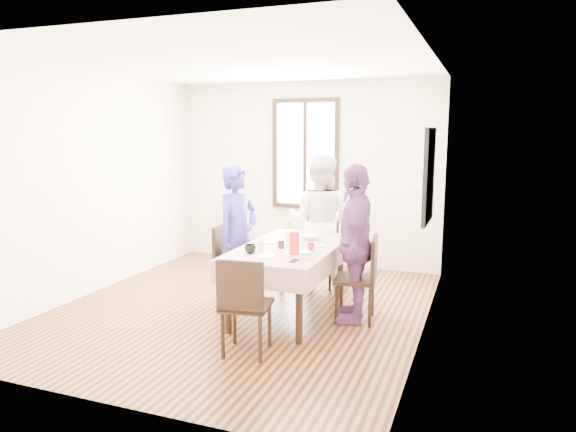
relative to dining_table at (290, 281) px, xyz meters
The scene contains 31 objects.
ground 0.68m from the dining_table, behind, with size 4.50×4.50×0.00m, color black.
back_wall 2.47m from the dining_table, 104.40° to the left, with size 4.00×4.00×0.00m, color beige.
right_wall 1.74m from the dining_table, ahead, with size 4.50×4.50×0.00m, color beige.
window_frame 2.59m from the dining_table, 104.52° to the left, with size 1.02×0.06×1.62m, color black.
window_pane 2.60m from the dining_table, 104.46° to the left, with size 0.90×0.02×1.50m, color white.
art_poster 1.86m from the dining_table, 10.11° to the left, with size 0.04×0.76×0.96m, color red.
dining_table is the anchor object (origin of this frame).
tablecloth 0.38m from the dining_table, 45.00° to the left, with size 0.99×1.73×0.01m, color #511308.
chair_left 0.74m from the dining_table, 168.20° to the left, with size 0.42×0.42×0.91m, color black.
chair_right 0.73m from the dining_table, ahead, with size 0.42×0.42×0.91m, color black.
chair_far 1.11m from the dining_table, 90.00° to the left, with size 0.42×0.42×0.91m, color black.
chair_near 1.11m from the dining_table, 90.00° to the right, with size 0.42×0.42×0.91m, color black.
person_left 0.84m from the dining_table, 167.89° to the left, with size 0.59×0.39×1.61m, color #392E93.
person_far 1.19m from the dining_table, 90.00° to the left, with size 0.83×0.64×1.70m, color white.
person_right 0.84m from the dining_table, ahead, with size 0.98×0.41×1.67m, color #66366D.
mug_black 0.68m from the dining_table, 119.35° to the right, with size 0.12×0.12×0.09m, color black.
mug_flag 0.52m from the dining_table, 23.21° to the right, with size 0.08×0.08×0.08m, color red.
mug_green 0.57m from the dining_table, 110.69° to the left, with size 0.10×0.10×0.08m, color #0C7226.
serving_bowl 0.59m from the dining_table, 75.22° to the left, with size 0.20×0.20×0.05m, color white.
juice_carton 0.63m from the dining_table, 62.18° to the right, with size 0.07×0.07×0.24m, color red.
butter_tub 0.72m from the dining_table, 54.01° to the right, with size 0.12×0.12×0.06m, color white.
jam_jar 0.46m from the dining_table, 108.18° to the right, with size 0.07×0.07×0.10m, color black.
drinking_glass 0.57m from the dining_table, 126.86° to the right, with size 0.08×0.08×0.11m, color silver.
smartphone 0.77m from the dining_table, 65.83° to the right, with size 0.07×0.14×0.01m, color black.
flower_vase 0.47m from the dining_table, 111.01° to the left, with size 0.08×0.08×0.16m, color silver.
plate_left 0.49m from the dining_table, 159.36° to the left, with size 0.20×0.20×0.01m, color white.
plate_right 0.49m from the dining_table, 21.68° to the left, with size 0.20×0.20×0.01m, color white.
plate_far 0.72m from the dining_table, 87.77° to the left, with size 0.20×0.20×0.01m, color white.
plate_near 0.66m from the dining_table, 97.78° to the right, with size 0.20×0.20×0.01m, color white.
butter_lid 0.74m from the dining_table, 54.01° to the right, with size 0.12×0.12×0.01m, color blue.
flower_bunch 0.60m from the dining_table, 111.01° to the left, with size 0.09×0.09×0.10m, color yellow, non-canonical shape.
Camera 1 is at (2.51, -5.16, 2.01)m, focal length 32.76 mm.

